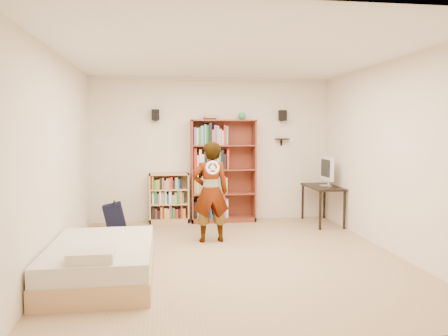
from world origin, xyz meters
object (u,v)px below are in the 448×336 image
(low_bookshelf, at_px, (169,198))
(computer_desk, at_px, (322,205))
(daybed, at_px, (101,257))
(tall_bookshelf, at_px, (223,171))
(person, at_px, (211,192))

(low_bookshelf, height_order, computer_desk, low_bookshelf)
(low_bookshelf, distance_m, computer_desk, 2.84)
(low_bookshelf, relative_size, daybed, 0.51)
(low_bookshelf, relative_size, computer_desk, 0.89)
(computer_desk, bearing_deg, low_bookshelf, 169.77)
(tall_bookshelf, distance_m, daybed, 3.59)
(daybed, height_order, person, person)
(tall_bookshelf, distance_m, low_bookshelf, 1.13)
(computer_desk, height_order, person, person)
(person, bearing_deg, low_bookshelf, -71.77)
(daybed, bearing_deg, computer_desk, 34.99)
(daybed, bearing_deg, person, 46.94)
(low_bookshelf, bearing_deg, person, -67.82)
(tall_bookshelf, bearing_deg, computer_desk, -14.66)
(tall_bookshelf, height_order, daybed, tall_bookshelf)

